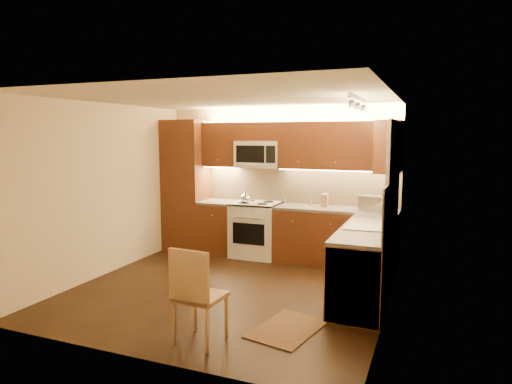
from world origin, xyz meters
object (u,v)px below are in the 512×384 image
at_px(stove, 256,229).
at_px(toaster_oven, 373,203).
at_px(soap_bottle, 392,210).
at_px(dining_chair, 200,294).
at_px(kettle, 246,197).
at_px(microwave, 259,154).
at_px(knife_block, 325,200).
at_px(sink, 369,219).

xyz_separation_m(stove, toaster_oven, (1.91, 0.04, 0.55)).
relative_size(soap_bottle, dining_chair, 0.18).
height_order(kettle, dining_chair, kettle).
relative_size(stove, kettle, 4.27).
xyz_separation_m(stove, dining_chair, (0.67, -3.16, 0.03)).
bearing_deg(toaster_oven, microwave, -170.32).
relative_size(toaster_oven, knife_block, 1.84).
xyz_separation_m(sink, kettle, (-2.13, 0.99, 0.05)).
bearing_deg(microwave, dining_chair, -78.46).
bearing_deg(microwave, soap_bottle, -12.61).
height_order(microwave, knife_block, microwave).
bearing_deg(dining_chair, microwave, 105.24).
distance_m(stove, knife_block, 1.27).
bearing_deg(knife_block, dining_chair, -101.45).
xyz_separation_m(sink, knife_block, (-0.85, 1.23, 0.03)).
distance_m(microwave, toaster_oven, 2.04).
bearing_deg(sink, toaster_oven, 94.62).
distance_m(microwave, sink, 2.48).
relative_size(kettle, knife_block, 1.06).
distance_m(knife_block, soap_bottle, 1.17).
xyz_separation_m(microwave, kettle, (-0.13, -0.27, -0.69)).
bearing_deg(sink, dining_chair, -123.12).
distance_m(toaster_oven, soap_bottle, 0.51).
height_order(sink, knife_block, knife_block).
height_order(sink, kettle, kettle).
xyz_separation_m(stove, microwave, (0.00, 0.14, 1.26)).
xyz_separation_m(soap_bottle, dining_chair, (-1.54, -2.80, -0.50)).
bearing_deg(kettle, soap_bottle, -28.70).
bearing_deg(toaster_oven, knife_block, -172.63).
distance_m(microwave, dining_chair, 3.58).
height_order(knife_block, dining_chair, knife_block).
xyz_separation_m(toaster_oven, soap_bottle, (0.31, -0.40, -0.02)).
bearing_deg(microwave, sink, -32.21).
bearing_deg(microwave, knife_block, -1.29).
xyz_separation_m(toaster_oven, dining_chair, (-1.23, -3.20, -0.52)).
bearing_deg(dining_chair, knife_block, 85.48).
xyz_separation_m(sink, dining_chair, (-1.33, -2.03, -0.49)).
height_order(stove, knife_block, knife_block).
distance_m(microwave, knife_block, 1.35).
xyz_separation_m(toaster_oven, knife_block, (-0.76, 0.07, -0.01)).
bearing_deg(soap_bottle, toaster_oven, 109.07).
relative_size(kettle, soap_bottle, 1.20).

